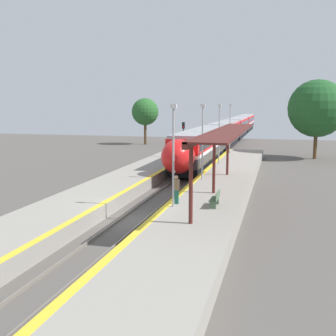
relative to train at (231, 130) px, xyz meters
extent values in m
plane|color=#56514C|center=(0.00, -50.05, -2.29)|extent=(120.00, 120.00, 0.00)
cube|color=slate|center=(-0.72, -50.05, -2.21)|extent=(0.08, 90.00, 0.15)
cube|color=slate|center=(0.72, -50.05, -2.21)|extent=(0.08, 90.00, 0.15)
cube|color=black|center=(0.00, -28.15, -1.63)|extent=(2.51, 17.42, 0.87)
cube|color=#38383D|center=(0.00, -28.15, -0.74)|extent=(2.85, 18.93, 0.91)
cube|color=white|center=(0.00, -28.15, -0.13)|extent=(2.86, 18.93, 0.31)
cube|color=red|center=(0.00, -28.15, 0.72)|extent=(2.85, 18.93, 1.38)
cube|color=black|center=(0.00, -28.15, 0.65)|extent=(2.88, 17.42, 0.76)
cube|color=#9E9EA3|center=(0.00, -28.15, 1.56)|extent=(2.56, 18.93, 0.30)
cylinder|color=black|center=(-0.72, -35.12, -1.82)|extent=(0.12, 0.94, 0.94)
cylinder|color=black|center=(0.72, -35.12, -1.82)|extent=(0.12, 0.94, 0.94)
cylinder|color=black|center=(-0.72, -32.92, -1.82)|extent=(0.12, 0.94, 0.94)
cylinder|color=black|center=(0.72, -32.92, -1.82)|extent=(0.12, 0.94, 0.94)
cylinder|color=black|center=(-0.72, -23.38, -1.82)|extent=(0.12, 0.94, 0.94)
cylinder|color=black|center=(0.72, -23.38, -1.82)|extent=(0.12, 0.94, 0.94)
cylinder|color=black|center=(-0.72, -21.18, -1.82)|extent=(0.12, 0.94, 0.94)
cylinder|color=black|center=(0.72, -21.18, -1.82)|extent=(0.12, 0.94, 0.94)
ellipsoid|color=red|center=(0.00, -38.83, 0.10)|extent=(2.73, 3.62, 2.87)
ellipsoid|color=black|center=(0.00, -39.28, 0.57)|extent=(1.99, 2.11, 1.46)
sphere|color=#F9F4CC|center=(0.00, -40.19, -0.95)|extent=(0.24, 0.24, 0.24)
cube|color=black|center=(0.00, -8.42, -1.63)|extent=(2.51, 17.42, 0.87)
cube|color=#38383D|center=(0.00, -8.42, -0.74)|extent=(2.85, 18.93, 0.91)
cube|color=white|center=(0.00, -8.42, -0.13)|extent=(2.86, 18.93, 0.31)
cube|color=red|center=(0.00, -8.42, 0.72)|extent=(2.85, 18.93, 1.38)
cube|color=black|center=(0.00, -8.42, 0.65)|extent=(2.88, 17.42, 0.76)
cube|color=#9E9EA3|center=(0.00, -8.42, 1.56)|extent=(2.56, 18.93, 0.30)
cylinder|color=black|center=(-0.72, -15.39, -1.82)|extent=(0.12, 0.94, 0.94)
cylinder|color=black|center=(0.72, -15.39, -1.82)|extent=(0.12, 0.94, 0.94)
cylinder|color=black|center=(-0.72, -13.19, -1.82)|extent=(0.12, 0.94, 0.94)
cylinder|color=black|center=(0.72, -13.19, -1.82)|extent=(0.12, 0.94, 0.94)
cylinder|color=black|center=(-0.72, -3.65, -1.82)|extent=(0.12, 0.94, 0.94)
cylinder|color=black|center=(0.72, -3.65, -1.82)|extent=(0.12, 0.94, 0.94)
cylinder|color=black|center=(-0.72, -1.45, -1.82)|extent=(0.12, 0.94, 0.94)
cylinder|color=black|center=(0.72, -1.45, -1.82)|extent=(0.12, 0.94, 0.94)
cube|color=black|center=(0.00, 11.32, -1.63)|extent=(2.51, 17.42, 0.87)
cube|color=#38383D|center=(0.00, 11.32, -0.74)|extent=(2.85, 18.93, 0.91)
cube|color=white|center=(0.00, 11.32, -0.13)|extent=(2.86, 18.93, 0.31)
cube|color=red|center=(0.00, 11.32, 0.72)|extent=(2.85, 18.93, 1.38)
cube|color=black|center=(0.00, 11.32, 0.65)|extent=(2.88, 17.42, 0.76)
cube|color=#9E9EA3|center=(0.00, 11.32, 1.56)|extent=(2.56, 18.93, 0.30)
cylinder|color=black|center=(-0.72, 4.35, -1.82)|extent=(0.12, 0.94, 0.94)
cylinder|color=black|center=(0.72, 4.35, -1.82)|extent=(0.12, 0.94, 0.94)
cylinder|color=black|center=(-0.72, 6.55, -1.82)|extent=(0.12, 0.94, 0.94)
cylinder|color=black|center=(0.72, 6.55, -1.82)|extent=(0.12, 0.94, 0.94)
cylinder|color=black|center=(-0.72, 16.09, -1.82)|extent=(0.12, 0.94, 0.94)
cylinder|color=black|center=(0.72, 16.09, -1.82)|extent=(0.12, 0.94, 0.94)
cylinder|color=black|center=(-0.72, 18.29, -1.82)|extent=(0.12, 0.94, 0.94)
cylinder|color=black|center=(0.72, 18.29, -1.82)|extent=(0.12, 0.94, 0.94)
cube|color=black|center=(0.00, 31.05, -1.63)|extent=(2.51, 17.42, 0.87)
cube|color=#38383D|center=(0.00, 31.05, -0.74)|extent=(2.85, 18.93, 0.91)
cube|color=white|center=(0.00, 31.05, -0.13)|extent=(2.86, 18.93, 0.31)
cube|color=red|center=(0.00, 31.05, 0.72)|extent=(2.85, 18.93, 1.38)
cube|color=black|center=(0.00, 31.05, 0.65)|extent=(2.88, 17.42, 0.76)
cube|color=#9E9EA3|center=(0.00, 31.05, 1.56)|extent=(2.56, 18.93, 0.30)
cylinder|color=black|center=(-0.72, 24.08, -1.82)|extent=(0.12, 0.94, 0.94)
cylinder|color=black|center=(0.72, 24.08, -1.82)|extent=(0.12, 0.94, 0.94)
cylinder|color=black|center=(-0.72, 26.28, -1.82)|extent=(0.12, 0.94, 0.94)
cylinder|color=black|center=(0.72, 26.28, -1.82)|extent=(0.12, 0.94, 0.94)
cylinder|color=black|center=(-0.72, 35.82, -1.82)|extent=(0.12, 0.94, 0.94)
cylinder|color=black|center=(0.72, 35.82, -1.82)|extent=(0.12, 0.94, 0.94)
cylinder|color=black|center=(-0.72, 38.02, -1.82)|extent=(0.12, 0.94, 0.94)
cylinder|color=black|center=(0.72, 38.02, -1.82)|extent=(0.12, 0.94, 0.94)
cube|color=gray|center=(3.90, -50.05, -1.84)|extent=(4.42, 64.00, 0.89)
cube|color=yellow|center=(1.89, -50.05, -1.39)|extent=(0.40, 64.00, 0.01)
cube|color=gray|center=(-3.78, -50.05, -1.84)|extent=(4.17, 64.00, 0.89)
cube|color=yellow|center=(-1.89, -50.05, -1.39)|extent=(0.40, 64.00, 0.01)
cube|color=#4C6B4C|center=(4.56, -49.54, -1.19)|extent=(0.36, 0.06, 0.42)
cube|color=#4C6B4C|center=(4.56, -48.42, -1.19)|extent=(0.36, 0.06, 0.42)
cube|color=#4C6B4C|center=(4.56, -48.98, -0.96)|extent=(0.44, 1.50, 0.03)
cube|color=#4C6B4C|center=(4.76, -48.98, -0.73)|extent=(0.04, 1.50, 0.44)
cube|color=#1E604C|center=(2.30, -48.88, -0.99)|extent=(0.28, 0.20, 0.82)
cube|color=#7F6647|center=(2.30, -48.88, -0.26)|extent=(0.36, 0.22, 0.65)
sphere|color=tan|center=(2.30, -48.88, 0.17)|extent=(0.22, 0.22, 0.22)
cylinder|color=#59595E|center=(-2.08, -27.70, -0.28)|extent=(0.14, 0.14, 4.02)
cube|color=black|center=(-2.08, -27.70, 2.08)|extent=(0.28, 0.20, 0.70)
sphere|color=black|center=(-2.08, -27.81, 2.25)|extent=(0.14, 0.14, 0.14)
sphere|color=red|center=(-2.08, -27.81, 1.91)|extent=(0.14, 0.14, 0.14)
cylinder|color=#9E9EA3|center=(2.31, -49.62, 1.38)|extent=(0.12, 0.12, 5.55)
cube|color=silver|center=(2.31, -49.62, 4.27)|extent=(0.36, 0.20, 0.24)
cylinder|color=#9E9EA3|center=(2.31, -40.47, 1.38)|extent=(0.12, 0.12, 5.55)
cube|color=silver|center=(2.31, -40.47, 4.27)|extent=(0.36, 0.20, 0.24)
cylinder|color=#9E9EA3|center=(2.31, -31.33, 1.38)|extent=(0.12, 0.12, 5.55)
cube|color=silver|center=(2.31, -31.33, 4.27)|extent=(0.36, 0.20, 0.24)
cylinder|color=#9E9EA3|center=(2.31, -22.18, 1.38)|extent=(0.12, 0.12, 5.55)
cube|color=silver|center=(2.31, -22.18, 4.27)|extent=(0.36, 0.20, 0.24)
cylinder|color=#511E19|center=(3.96, -52.69, 0.53)|extent=(0.20, 0.20, 3.85)
cylinder|color=#511E19|center=(3.96, -45.32, 0.53)|extent=(0.20, 0.20, 3.85)
cylinder|color=#511E19|center=(3.96, -37.96, 0.53)|extent=(0.20, 0.20, 3.85)
cube|color=#511E19|center=(3.96, -45.32, 2.56)|extent=(0.24, 17.73, 0.36)
cube|color=#511E19|center=(4.86, -45.32, 2.68)|extent=(2.00, 17.73, 0.10)
cylinder|color=brown|center=(-13.46, -5.95, -0.48)|extent=(0.44, 0.44, 3.61)
sphere|color=#286028|center=(-13.46, -5.95, 3.09)|extent=(4.42, 4.42, 4.42)
cylinder|color=brown|center=(12.27, -18.32, -0.61)|extent=(0.44, 0.44, 3.35)
sphere|color=#1E5123|center=(12.27, -18.32, 3.83)|extent=(6.92, 6.92, 6.92)
camera|label=1|loc=(8.01, -72.24, 4.41)|focal=45.00mm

